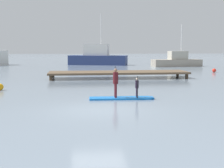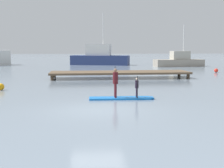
{
  "view_description": "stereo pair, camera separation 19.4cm",
  "coord_description": "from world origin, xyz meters",
  "px_view_note": "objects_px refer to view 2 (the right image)",
  "views": [
    {
      "loc": [
        -1.04,
        -14.03,
        2.89
      ],
      "look_at": [
        1.09,
        3.78,
        0.75
      ],
      "focal_mm": 49.67,
      "sensor_mm": 36.0,
      "label": 1
    },
    {
      "loc": [
        -0.85,
        -14.06,
        2.89
      ],
      "look_at": [
        1.09,
        3.78,
        0.75
      ],
      "focal_mm": 49.67,
      "sensor_mm": 36.0,
      "label": 2
    }
  ],
  "objects_px": {
    "mooring_buoy_mid": "(1,87)",
    "paddler_child_solo": "(137,86)",
    "mooring_buoy_near": "(216,70)",
    "paddler_adult": "(115,81)",
    "motor_boat_small_navy": "(179,61)",
    "paddleboard_near": "(121,98)",
    "fishing_boat_green_midground": "(100,58)"
  },
  "relations": [
    {
      "from": "paddleboard_near",
      "to": "motor_boat_small_navy",
      "type": "xyz_separation_m",
      "value": [
        12.69,
        28.29,
        0.76
      ]
    },
    {
      "from": "motor_boat_small_navy",
      "to": "paddler_child_solo",
      "type": "bearing_deg",
      "value": -112.64
    },
    {
      "from": "paddler_adult",
      "to": "mooring_buoy_near",
      "type": "xyz_separation_m",
      "value": [
        13.68,
        16.98,
        -0.8
      ]
    },
    {
      "from": "paddleboard_near",
      "to": "paddler_adult",
      "type": "xyz_separation_m",
      "value": [
        -0.33,
        0.02,
        0.98
      ]
    },
    {
      "from": "mooring_buoy_mid",
      "to": "paddler_child_solo",
      "type": "bearing_deg",
      "value": -27.98
    },
    {
      "from": "paddler_child_solo",
      "to": "mooring_buoy_mid",
      "type": "relative_size",
      "value": 2.64
    },
    {
      "from": "paddleboard_near",
      "to": "paddler_adult",
      "type": "distance_m",
      "value": 1.03
    },
    {
      "from": "mooring_buoy_mid",
      "to": "mooring_buoy_near",
      "type": "bearing_deg",
      "value": 30.98
    },
    {
      "from": "paddleboard_near",
      "to": "mooring_buoy_mid",
      "type": "relative_size",
      "value": 7.9
    },
    {
      "from": "paddleboard_near",
      "to": "mooring_buoy_mid",
      "type": "distance_m",
      "value": 8.78
    },
    {
      "from": "paddleboard_near",
      "to": "motor_boat_small_navy",
      "type": "distance_m",
      "value": 31.01
    },
    {
      "from": "motor_boat_small_navy",
      "to": "mooring_buoy_mid",
      "type": "height_order",
      "value": "motor_boat_small_navy"
    },
    {
      "from": "mooring_buoy_near",
      "to": "paddleboard_near",
      "type": "bearing_deg",
      "value": -128.13
    },
    {
      "from": "paddler_adult",
      "to": "mooring_buoy_mid",
      "type": "relative_size",
      "value": 3.75
    },
    {
      "from": "fishing_boat_green_midground",
      "to": "paddler_child_solo",
      "type": "bearing_deg",
      "value": -90.38
    },
    {
      "from": "mooring_buoy_mid",
      "to": "motor_boat_small_navy",
      "type": "bearing_deg",
      "value": 49.65
    },
    {
      "from": "paddleboard_near",
      "to": "paddler_child_solo",
      "type": "xyz_separation_m",
      "value": [
        0.87,
        -0.05,
        0.66
      ]
    },
    {
      "from": "mooring_buoy_near",
      "to": "paddler_adult",
      "type": "bearing_deg",
      "value": -128.85
    },
    {
      "from": "paddleboard_near",
      "to": "motor_boat_small_navy",
      "type": "bearing_deg",
      "value": 65.84
    },
    {
      "from": "paddler_adult",
      "to": "fishing_boat_green_midground",
      "type": "relative_size",
      "value": 0.18
    },
    {
      "from": "fishing_boat_green_midground",
      "to": "paddler_adult",
      "type": "bearing_deg",
      "value": -92.43
    },
    {
      "from": "paddler_child_solo",
      "to": "mooring_buoy_near",
      "type": "distance_m",
      "value": 21.13
    },
    {
      "from": "paddler_child_solo",
      "to": "paddler_adult",
      "type": "bearing_deg",
      "value": 176.68
    },
    {
      "from": "paddler_child_solo",
      "to": "fishing_boat_green_midground",
      "type": "distance_m",
      "value": 33.69
    },
    {
      "from": "fishing_boat_green_midground",
      "to": "motor_boat_small_navy",
      "type": "distance_m",
      "value": 12.77
    },
    {
      "from": "paddleboard_near",
      "to": "mooring_buoy_mid",
      "type": "xyz_separation_m",
      "value": [
        -7.58,
        4.44,
        0.18
      ]
    },
    {
      "from": "paddler_adult",
      "to": "mooring_buoy_mid",
      "type": "distance_m",
      "value": 8.52
    },
    {
      "from": "motor_boat_small_navy",
      "to": "paddleboard_near",
      "type": "bearing_deg",
      "value": -114.16
    },
    {
      "from": "paddleboard_near",
      "to": "mooring_buoy_near",
      "type": "distance_m",
      "value": 21.62
    },
    {
      "from": "paddler_adult",
      "to": "mooring_buoy_mid",
      "type": "xyz_separation_m",
      "value": [
        -7.25,
        4.42,
        -0.8
      ]
    },
    {
      "from": "paddler_child_solo",
      "to": "motor_boat_small_navy",
      "type": "bearing_deg",
      "value": 67.36
    },
    {
      "from": "paddler_adult",
      "to": "fishing_boat_green_midground",
      "type": "xyz_separation_m",
      "value": [
        1.42,
        33.61,
        0.16
      ]
    }
  ]
}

